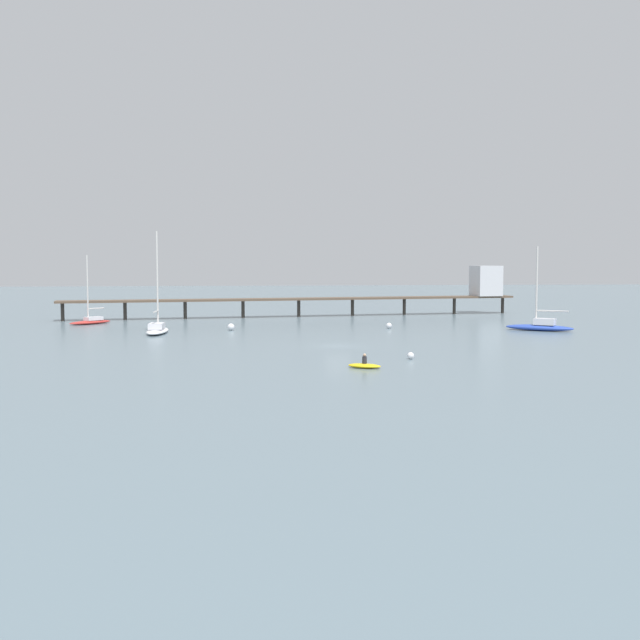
# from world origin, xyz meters

# --- Properties ---
(ground_plane) EXTENTS (400.00, 400.00, 0.00)m
(ground_plane) POSITION_xyz_m (0.00, 0.00, 0.00)
(ground_plane) COLOR slate
(pier) EXTENTS (69.81, 12.83, 7.69)m
(pier) POSITION_xyz_m (15.71, 43.39, 3.96)
(pier) COLOR brown
(pier) RESTS_ON ground_plane
(sailboat_red) EXTENTS (5.72, 5.72, 9.20)m
(sailboat_red) POSITION_xyz_m (-28.86, 30.81, 0.56)
(sailboat_red) COLOR red
(sailboat_red) RESTS_ON ground_plane
(sailboat_blue) EXTENTS (7.83, 6.62, 10.16)m
(sailboat_blue) POSITION_xyz_m (26.70, 13.99, 0.65)
(sailboat_blue) COLOR #2D4CB7
(sailboat_blue) RESTS_ON ground_plane
(sailboat_white) EXTENTS (2.73, 8.12, 11.81)m
(sailboat_white) POSITION_xyz_m (-18.81, 15.78, 0.66)
(sailboat_white) COLOR white
(sailboat_white) RESTS_ON ground_plane
(dinghy_yellow) EXTENTS (2.91, 2.37, 1.14)m
(dinghy_yellow) POSITION_xyz_m (-0.18, -15.94, 0.21)
(dinghy_yellow) COLOR yellow
(dinghy_yellow) RESTS_ON ground_plane
(mooring_buoy_outer) EXTENTS (0.59, 0.59, 0.59)m
(mooring_buoy_outer) POSITION_xyz_m (4.70, -10.93, 0.30)
(mooring_buoy_outer) COLOR silver
(mooring_buoy_outer) RESTS_ON ground_plane
(mooring_buoy_far) EXTENTS (0.70, 0.70, 0.70)m
(mooring_buoy_far) POSITION_xyz_m (9.25, 19.27, 0.35)
(mooring_buoy_far) COLOR silver
(mooring_buoy_far) RESTS_ON ground_plane
(mooring_buoy_near) EXTENTS (0.84, 0.84, 0.84)m
(mooring_buoy_near) POSITION_xyz_m (-10.32, 18.94, 0.42)
(mooring_buoy_near) COLOR silver
(mooring_buoy_near) RESTS_ON ground_plane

